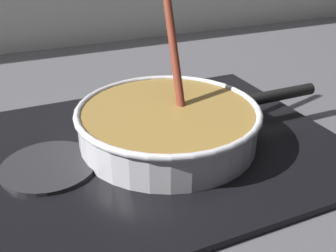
# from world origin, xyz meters

# --- Properties ---
(ground) EXTENTS (2.40, 1.60, 0.04)m
(ground) POSITION_xyz_m (0.00, 0.00, -0.02)
(ground) COLOR #4C4C51
(hob_plate) EXTENTS (0.56, 0.48, 0.01)m
(hob_plate) POSITION_xyz_m (-0.03, 0.10, 0.01)
(hob_plate) COLOR black
(hob_plate) RESTS_ON ground
(burner_ring) EXTENTS (0.16, 0.16, 0.01)m
(burner_ring) POSITION_xyz_m (-0.03, 0.10, 0.02)
(burner_ring) COLOR #592D0C
(burner_ring) RESTS_ON hob_plate
(spare_burner) EXTENTS (0.14, 0.14, 0.01)m
(spare_burner) POSITION_xyz_m (-0.23, 0.10, 0.01)
(spare_burner) COLOR #262628
(spare_burner) RESTS_ON hob_plate
(cooking_pan) EXTENTS (0.45, 0.30, 0.29)m
(cooking_pan) POSITION_xyz_m (-0.03, 0.10, 0.05)
(cooking_pan) COLOR silver
(cooking_pan) RESTS_ON hob_plate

